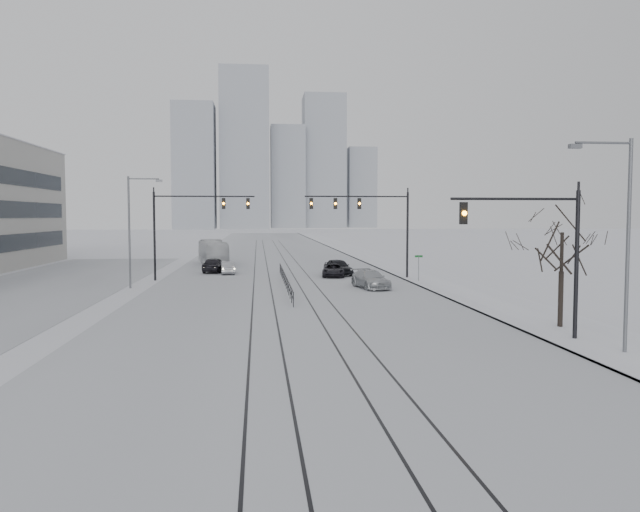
{
  "coord_description": "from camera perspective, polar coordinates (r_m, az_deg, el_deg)",
  "views": [
    {
      "loc": [
        -2.21,
        -21.3,
        5.83
      ],
      "look_at": [
        1.83,
        19.31,
        3.2
      ],
      "focal_mm": 35.0,
      "sensor_mm": 36.0,
      "label": 1
    }
  ],
  "objects": [
    {
      "name": "ground",
      "position": [
        22.2,
        0.24,
        -11.54
      ],
      "size": [
        500.0,
        500.0,
        0.0
      ],
      "primitive_type": "plane",
      "color": "white",
      "rests_on": "ground"
    },
    {
      "name": "sedan_nb_far",
      "position": [
        61.25,
        1.67,
        -1.03
      ],
      "size": [
        2.78,
        4.94,
        1.59
      ],
      "primitive_type": "imported",
      "rotation": [
        0.0,
        0.0,
        0.21
      ],
      "color": "black",
      "rests_on": "ground"
    },
    {
      "name": "bare_tree",
      "position": [
        34.02,
        21.26,
        1.18
      ],
      "size": [
        4.4,
        4.4,
        6.1
      ],
      "color": "black",
      "rests_on": "ground"
    },
    {
      "name": "street_light_west",
      "position": [
        52.27,
        -16.73,
        2.85
      ],
      "size": [
        2.73,
        0.25,
        9.0
      ],
      "color": "#595B60",
      "rests_on": "ground"
    },
    {
      "name": "tram_rails",
      "position": [
        61.62,
        -3.61,
        -1.73
      ],
      "size": [
        5.3,
        180.0,
        0.01
      ],
      "color": "black",
      "rests_on": "ground"
    },
    {
      "name": "sedan_sb_outer",
      "position": [
        63.17,
        -8.41,
        -1.07
      ],
      "size": [
        1.65,
        3.94,
        1.27
      ],
      "primitive_type": "imported",
      "rotation": [
        0.0,
        0.0,
        3.22
      ],
      "color": "#AEB0B6",
      "rests_on": "ground"
    },
    {
      "name": "sedan_sb_inner",
      "position": [
        65.1,
        -9.64,
        -0.82
      ],
      "size": [
        2.52,
        4.78,
        1.55
      ],
      "primitive_type": "imported",
      "rotation": [
        0.0,
        0.0,
        2.98
      ],
      "color": "black",
      "rests_on": "ground"
    },
    {
      "name": "street_sign",
      "position": [
        55.28,
        9.01,
        -0.74
      ],
      "size": [
        0.7,
        0.06,
        2.4
      ],
      "color": "#595B60",
      "rests_on": "ground"
    },
    {
      "name": "parking_strip",
      "position": [
        59.33,
        -23.12,
        -2.23
      ],
      "size": [
        14.0,
        60.0,
        0.03
      ],
      "primitive_type": "cube",
      "color": "silver",
      "rests_on": "ground"
    },
    {
      "name": "box_truck",
      "position": [
        75.21,
        -9.76,
        0.32
      ],
      "size": [
        4.35,
        10.92,
        2.97
      ],
      "primitive_type": "imported",
      "rotation": [
        0.0,
        0.0,
        3.32
      ],
      "color": "silver",
      "rests_on": "ground"
    },
    {
      "name": "traffic_mast_ne",
      "position": [
        57.24,
        4.75,
        3.61
      ],
      "size": [
        9.6,
        0.37,
        8.0
      ],
      "color": "black",
      "rests_on": "ground"
    },
    {
      "name": "traffic_mast_nw",
      "position": [
        57.64,
        -11.99,
        3.35
      ],
      "size": [
        9.1,
        0.37,
        8.0
      ],
      "color": "black",
      "rests_on": "ground"
    },
    {
      "name": "skyline",
      "position": [
        296.06,
        -4.32,
        8.49
      ],
      "size": [
        96.0,
        48.0,
        72.0
      ],
      "color": "#91979F",
      "rests_on": "ground"
    },
    {
      "name": "sedan_nb_front",
      "position": [
        59.66,
        1.26,
        -1.32
      ],
      "size": [
        2.69,
        4.74,
        1.25
      ],
      "primitive_type": "imported",
      "rotation": [
        0.0,
        0.0,
        -0.14
      ],
      "color": "black",
      "rests_on": "ground"
    },
    {
      "name": "median_fence",
      "position": [
        51.62,
        -3.21,
        -2.22
      ],
      "size": [
        0.06,
        24.0,
        1.0
      ],
      "color": "black",
      "rests_on": "ground"
    },
    {
      "name": "sidewalk_east",
      "position": [
        83.01,
        5.23,
        -0.3
      ],
      "size": [
        5.0,
        260.0,
        0.16
      ],
      "primitive_type": "cube",
      "color": "white",
      "rests_on": "ground"
    },
    {
      "name": "curb",
      "position": [
        82.58,
        3.56,
        -0.33
      ],
      "size": [
        0.1,
        260.0,
        0.12
      ],
      "primitive_type": "cube",
      "color": "gray",
      "rests_on": "ground"
    },
    {
      "name": "street_light_east",
      "position": [
        28.52,
        25.86,
        2.07
      ],
      "size": [
        2.73,
        0.25,
        9.0
      ],
      "color": "#595B60",
      "rests_on": "ground"
    },
    {
      "name": "sedan_nb_right",
      "position": [
        50.29,
        4.65,
        -2.15
      ],
      "size": [
        2.94,
        5.27,
        1.44
      ],
      "primitive_type": "imported",
      "rotation": [
        0.0,
        0.0,
        0.19
      ],
      "color": "#A8ABAF",
      "rests_on": "ground"
    },
    {
      "name": "road",
      "position": [
        81.54,
        -4.12,
        -0.41
      ],
      "size": [
        22.0,
        260.0,
        0.02
      ],
      "primitive_type": "cube",
      "color": "silver",
      "rests_on": "ground"
    },
    {
      "name": "traffic_mast_near",
      "position": [
        30.26,
        19.76,
        1.07
      ],
      "size": [
        6.1,
        0.37,
        7.0
      ],
      "color": "black",
      "rests_on": "ground"
    }
  ]
}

